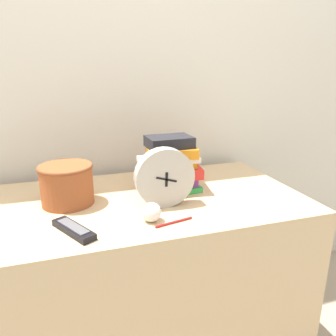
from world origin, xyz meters
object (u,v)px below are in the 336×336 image
at_px(basket, 67,183).
at_px(pen, 174,222).
at_px(tv_remote, 74,229).
at_px(crumpled_paper_ball, 152,212).
at_px(book_stack, 171,164).
at_px(desk_clock, 165,178).

distance_m(basket, pen, 0.43).
distance_m(tv_remote, pen, 0.31).
height_order(crumpled_paper_ball, pen, crumpled_paper_ball).
height_order(basket, pen, basket).
bearing_deg(book_stack, tv_remote, -146.87).
bearing_deg(book_stack, desk_clock, -115.73).
height_order(basket, tv_remote, basket).
bearing_deg(pen, book_stack, 73.75).
height_order(book_stack, tv_remote, book_stack).
bearing_deg(tv_remote, desk_clock, 18.65).
bearing_deg(crumpled_paper_ball, book_stack, 59.67).
bearing_deg(desk_clock, crumpled_paper_ball, -126.07).
distance_m(book_stack, pen, 0.32).
bearing_deg(desk_clock, pen, -95.44).
height_order(desk_clock, basket, desk_clock).
distance_m(book_stack, tv_remote, 0.48).
height_order(basket, crumpled_paper_ball, basket).
xyz_separation_m(tv_remote, crumpled_paper_ball, (0.25, 0.00, 0.02)).
distance_m(desk_clock, book_stack, 0.17).
relative_size(desk_clock, tv_remote, 1.19).
bearing_deg(book_stack, pen, -106.25).
xyz_separation_m(desk_clock, book_stack, (0.07, 0.15, 0.00)).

